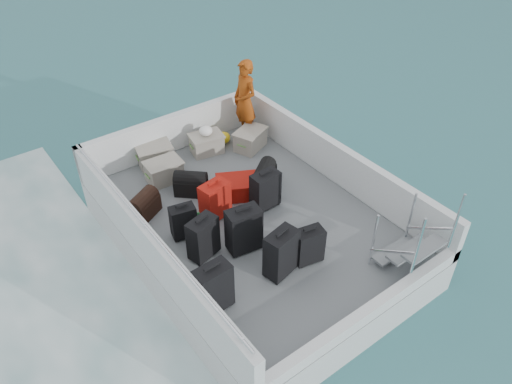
% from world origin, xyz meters
% --- Properties ---
extents(ground, '(160.00, 160.00, 0.00)m').
position_xyz_m(ground, '(0.00, 0.00, 0.00)').
color(ground, '#1B5960').
rests_on(ground, ground).
extents(ferry_hull, '(3.60, 5.00, 0.60)m').
position_xyz_m(ferry_hull, '(0.00, 0.00, 0.30)').
color(ferry_hull, silver).
rests_on(ferry_hull, ground).
extents(deck, '(3.30, 4.70, 0.02)m').
position_xyz_m(deck, '(0.00, 0.00, 0.61)').
color(deck, slate).
rests_on(deck, ferry_hull).
extents(deck_fittings, '(3.60, 5.00, 0.90)m').
position_xyz_m(deck_fittings, '(0.35, -0.32, 0.99)').
color(deck_fittings, white).
rests_on(deck_fittings, deck).
extents(suitcase_0, '(0.47, 0.28, 0.71)m').
position_xyz_m(suitcase_0, '(-1.43, -1.15, 0.97)').
color(suitcase_0, black).
rests_on(suitcase_0, deck).
extents(suitcase_1, '(0.48, 0.35, 0.65)m').
position_xyz_m(suitcase_1, '(-1.04, -0.27, 0.95)').
color(suitcase_1, black).
rests_on(suitcase_1, deck).
extents(suitcase_2, '(0.41, 0.30, 0.54)m').
position_xyz_m(suitcase_2, '(-1.05, 0.25, 0.89)').
color(suitcase_2, black).
rests_on(suitcase_2, deck).
extents(suitcase_3, '(0.51, 0.36, 0.70)m').
position_xyz_m(suitcase_3, '(-0.37, -1.18, 0.97)').
color(suitcase_3, black).
rests_on(suitcase_3, deck).
extents(suitcase_4, '(0.51, 0.35, 0.70)m').
position_xyz_m(suitcase_4, '(-0.50, -0.50, 0.97)').
color(suitcase_4, black).
rests_on(suitcase_4, deck).
extents(suitcase_5, '(0.49, 0.34, 0.62)m').
position_xyz_m(suitcase_5, '(-0.44, 0.34, 0.93)').
color(suitcase_5, '#9A180B').
rests_on(suitcase_5, deck).
extents(suitcase_6, '(0.44, 0.31, 0.56)m').
position_xyz_m(suitcase_6, '(0.08, -1.23, 0.90)').
color(suitcase_6, black).
rests_on(suitcase_6, deck).
extents(suitcase_7, '(0.46, 0.27, 0.63)m').
position_xyz_m(suitcase_7, '(0.33, 0.08, 0.94)').
color(suitcase_7, black).
rests_on(suitcase_7, deck).
extents(suitcase_8, '(0.89, 0.78, 0.29)m').
position_xyz_m(suitcase_8, '(0.18, 0.58, 0.77)').
color(suitcase_8, '#9A180B').
rests_on(suitcase_8, deck).
extents(duffel_0, '(0.57, 0.50, 0.32)m').
position_xyz_m(duffel_0, '(-1.30, 1.04, 0.78)').
color(duffel_0, black).
rests_on(duffel_0, deck).
extents(duffel_1, '(0.59, 0.58, 0.32)m').
position_xyz_m(duffel_1, '(-0.44, 1.08, 0.78)').
color(duffel_1, black).
rests_on(duffel_1, deck).
extents(duffel_2, '(0.60, 0.55, 0.32)m').
position_xyz_m(duffel_2, '(0.66, 0.54, 0.78)').
color(duffel_2, black).
rests_on(duffel_2, deck).
extents(crate_0, '(0.59, 0.43, 0.34)m').
position_xyz_m(crate_0, '(-0.62, 1.66, 0.79)').
color(crate_0, gray).
rests_on(crate_0, deck).
extents(crate_1, '(0.65, 0.51, 0.35)m').
position_xyz_m(crate_1, '(-0.52, 2.20, 0.79)').
color(crate_1, gray).
rests_on(crate_1, deck).
extents(crate_2, '(0.62, 0.48, 0.33)m').
position_xyz_m(crate_2, '(0.43, 1.97, 0.79)').
color(crate_2, gray).
rests_on(crate_2, deck).
extents(crate_3, '(0.68, 0.59, 0.35)m').
position_xyz_m(crate_3, '(1.15, 1.60, 0.79)').
color(crate_3, gray).
rests_on(crate_3, deck).
extents(yellow_bag, '(0.28, 0.26, 0.22)m').
position_xyz_m(yellow_bag, '(0.84, 2.05, 0.73)').
color(yellow_bag, yellow).
rests_on(yellow_bag, deck).
extents(white_bag, '(0.24, 0.24, 0.18)m').
position_xyz_m(white_bag, '(0.43, 1.97, 1.04)').
color(white_bag, white).
rests_on(white_bag, crate_2).
extents(passenger, '(0.37, 0.57, 1.55)m').
position_xyz_m(passenger, '(1.30, 1.97, 1.40)').
color(passenger, '#DA5914').
rests_on(passenger, deck).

